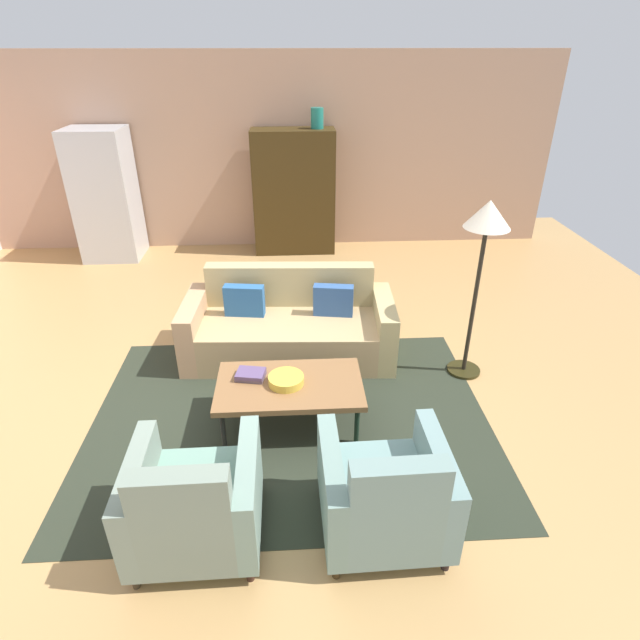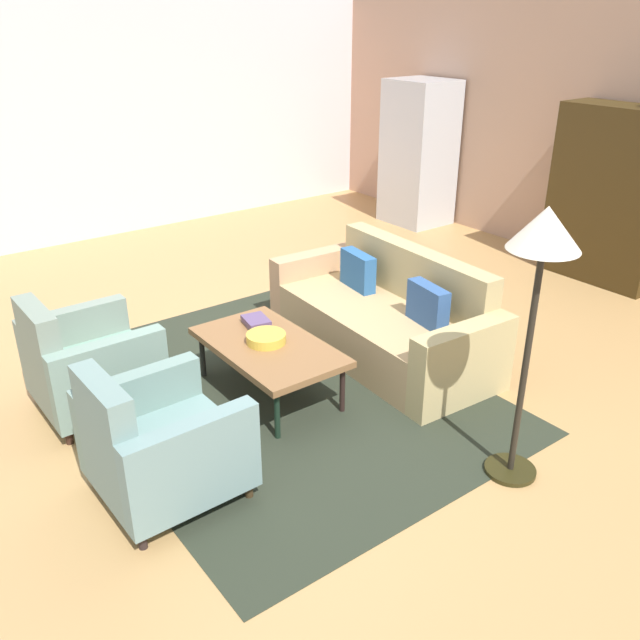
% 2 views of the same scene
% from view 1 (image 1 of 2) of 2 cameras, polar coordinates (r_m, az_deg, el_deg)
% --- Properties ---
extents(ground_plane, '(10.34, 10.34, 0.00)m').
position_cam_1_polar(ground_plane, '(4.80, -6.57, -8.47)').
color(ground_plane, tan).
extents(wall_back, '(8.62, 0.12, 2.80)m').
position_cam_1_polar(wall_back, '(8.09, -5.82, 17.97)').
color(wall_back, tan).
rests_on(wall_back, ground).
extents(area_rug, '(3.40, 2.60, 0.01)m').
position_cam_1_polar(area_rug, '(4.52, -3.28, -10.95)').
color(area_rug, '#282F22').
rests_on(area_rug, ground).
extents(couch, '(2.14, 1.01, 0.86)m').
position_cam_1_polar(couch, '(5.30, -3.41, -0.70)').
color(couch, tan).
rests_on(couch, ground).
extents(coffee_table, '(1.20, 0.70, 0.42)m').
position_cam_1_polar(coffee_table, '(4.25, -3.42, -7.45)').
color(coffee_table, '#1D2728').
rests_on(coffee_table, ground).
extents(armchair_left, '(0.81, 0.81, 0.88)m').
position_cam_1_polar(armchair_left, '(3.47, -13.86, -19.54)').
color(armchair_left, black).
rests_on(armchair_left, ground).
extents(armchair_right, '(0.82, 0.82, 0.88)m').
position_cam_1_polar(armchair_right, '(3.45, 7.35, -19.07)').
color(armchair_right, '#3A1E1B').
rests_on(armchair_right, ground).
extents(fruit_bowl, '(0.29, 0.29, 0.07)m').
position_cam_1_polar(fruit_bowl, '(4.21, -3.81, -6.68)').
color(fruit_bowl, gold).
rests_on(fruit_bowl, coffee_table).
extents(book_stack, '(0.26, 0.21, 0.06)m').
position_cam_1_polar(book_stack, '(4.30, -7.74, -6.07)').
color(book_stack, '#5D4D5F').
rests_on(book_stack, coffee_table).
extents(cabinet, '(1.20, 0.51, 1.80)m').
position_cam_1_polar(cabinet, '(7.86, -2.92, 14.01)').
color(cabinet, '#382910').
rests_on(cabinet, ground).
extents(vase_tall, '(0.18, 0.18, 0.28)m').
position_cam_1_polar(vase_tall, '(7.67, -0.31, 21.59)').
color(vase_tall, '#1C7265').
rests_on(vase_tall, cabinet).
extents(refrigerator, '(0.80, 0.73, 1.85)m').
position_cam_1_polar(refrigerator, '(8.20, -22.81, 12.68)').
color(refrigerator, '#B7BABF').
rests_on(refrigerator, ground).
extents(floor_lamp, '(0.40, 0.40, 1.72)m').
position_cam_1_polar(floor_lamp, '(4.67, 18.00, 9.35)').
color(floor_lamp, black).
rests_on(floor_lamp, ground).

